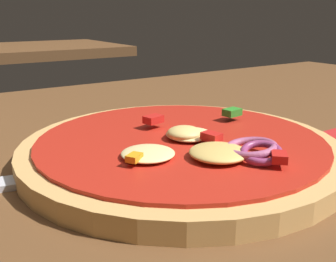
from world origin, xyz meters
name	(u,v)px	position (x,y,z in m)	size (l,w,h in m)	color
dining_table	(178,190)	(0.00, 0.00, 0.02)	(1.42, 0.84, 0.04)	brown
pizza	(182,148)	(0.02, 0.02, 0.05)	(0.28, 0.28, 0.03)	tan
background_table	(27,51)	(0.22, 1.35, 0.02)	(0.69, 0.51, 0.04)	brown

